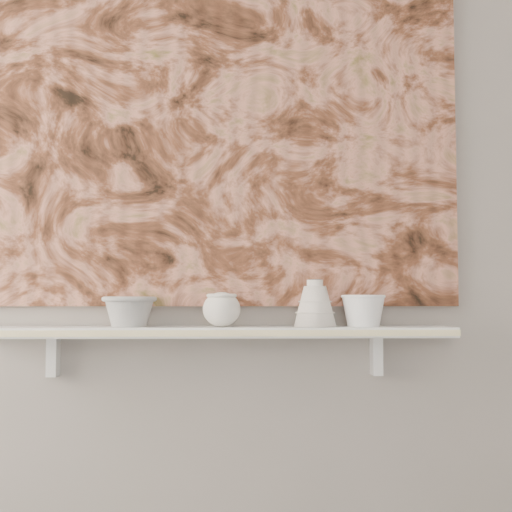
{
  "coord_description": "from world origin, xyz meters",
  "views": [
    {
      "loc": [
        0.03,
        -0.61,
        1.01
      ],
      "look_at": [
        0.12,
        1.49,
        1.14
      ],
      "focal_mm": 50.0,
      "sensor_mm": 36.0,
      "label": 1
    }
  ],
  "objects_px": {
    "bowl_grey": "(129,311)",
    "shelf": "(216,332)",
    "bowl_white": "(363,310)",
    "bell_vessel": "(315,303)",
    "painting": "(217,130)",
    "cup_cream": "(222,309)"
  },
  "relations": [
    {
      "from": "bowl_grey",
      "to": "shelf",
      "type": "bearing_deg",
      "value": 0.0
    },
    {
      "from": "shelf",
      "to": "bowl_white",
      "type": "xyz_separation_m",
      "value": [
        0.44,
        0.0,
        0.06
      ]
    },
    {
      "from": "bowl_grey",
      "to": "bell_vessel",
      "type": "xyz_separation_m",
      "value": [
        0.55,
        0.0,
        0.02
      ]
    },
    {
      "from": "painting",
      "to": "bell_vessel",
      "type": "height_order",
      "value": "painting"
    },
    {
      "from": "bowl_grey",
      "to": "cup_cream",
      "type": "relative_size",
      "value": 1.44
    },
    {
      "from": "cup_cream",
      "to": "bowl_white",
      "type": "height_order",
      "value": "cup_cream"
    },
    {
      "from": "bowl_grey",
      "to": "bowl_white",
      "type": "xyz_separation_m",
      "value": [
        0.69,
        0.0,
        0.0
      ]
    },
    {
      "from": "shelf",
      "to": "cup_cream",
      "type": "relative_size",
      "value": 12.54
    },
    {
      "from": "painting",
      "to": "bowl_grey",
      "type": "height_order",
      "value": "painting"
    },
    {
      "from": "bowl_white",
      "to": "bell_vessel",
      "type": "bearing_deg",
      "value": 180.0
    },
    {
      "from": "painting",
      "to": "bell_vessel",
      "type": "relative_size",
      "value": 10.71
    },
    {
      "from": "shelf",
      "to": "painting",
      "type": "xyz_separation_m",
      "value": [
        0.0,
        0.08,
        0.62
      ]
    },
    {
      "from": "bowl_grey",
      "to": "cup_cream",
      "type": "xyz_separation_m",
      "value": [
        0.27,
        0.0,
        0.0
      ]
    },
    {
      "from": "painting",
      "to": "bowl_grey",
      "type": "relative_size",
      "value": 9.3
    },
    {
      "from": "shelf",
      "to": "bowl_grey",
      "type": "height_order",
      "value": "bowl_grey"
    },
    {
      "from": "cup_cream",
      "to": "bell_vessel",
      "type": "relative_size",
      "value": 0.8
    },
    {
      "from": "cup_cream",
      "to": "bowl_white",
      "type": "relative_size",
      "value": 0.84
    },
    {
      "from": "painting",
      "to": "bowl_white",
      "type": "relative_size",
      "value": 11.32
    },
    {
      "from": "bell_vessel",
      "to": "bowl_white",
      "type": "bearing_deg",
      "value": 0.0
    },
    {
      "from": "bowl_grey",
      "to": "bell_vessel",
      "type": "height_order",
      "value": "bell_vessel"
    },
    {
      "from": "bell_vessel",
      "to": "cup_cream",
      "type": "bearing_deg",
      "value": 180.0
    },
    {
      "from": "painting",
      "to": "bowl_white",
      "type": "distance_m",
      "value": 0.72
    }
  ]
}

